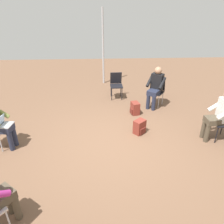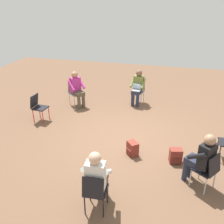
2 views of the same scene
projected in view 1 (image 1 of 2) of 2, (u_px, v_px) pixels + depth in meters
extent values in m
plane|color=brown|center=(112.00, 143.00, 5.13)|extent=(16.16, 16.16, 0.00)
cube|color=black|center=(156.00, 92.00, 6.74)|extent=(0.56, 0.56, 0.03)
cylinder|color=#B7B7BC|center=(158.00, 102.00, 6.64)|extent=(0.02, 0.02, 0.42)
cylinder|color=#B7B7BC|center=(148.00, 100.00, 6.80)|extent=(0.02, 0.02, 0.42)
cylinder|color=#B7B7BC|center=(163.00, 98.00, 6.89)|extent=(0.02, 0.02, 0.42)
cylinder|color=#B7B7BC|center=(153.00, 96.00, 7.05)|extent=(0.02, 0.02, 0.42)
cube|color=black|center=(159.00, 84.00, 6.78)|extent=(0.36, 0.30, 0.40)
cylinder|color=#B7B7BC|center=(8.00, 220.00, 3.11)|extent=(0.02, 0.02, 0.42)
cube|color=black|center=(222.00, 123.00, 5.09)|extent=(0.42, 0.42, 0.03)
cylinder|color=black|center=(216.00, 135.00, 5.03)|extent=(0.02, 0.02, 0.42)
cylinder|color=black|center=(209.00, 128.00, 5.33)|extent=(0.02, 0.02, 0.42)
cylinder|color=black|center=(222.00, 127.00, 5.36)|extent=(0.02, 0.02, 0.42)
cylinder|color=#B7B7BC|center=(9.00, 135.00, 5.04)|extent=(0.02, 0.02, 0.42)
cylinder|color=#B7B7BC|center=(1.00, 144.00, 4.74)|extent=(0.02, 0.02, 0.42)
cube|color=black|center=(116.00, 86.00, 7.23)|extent=(0.41, 0.41, 0.03)
cylinder|color=black|center=(122.00, 94.00, 7.20)|extent=(0.02, 0.02, 0.42)
cylinder|color=black|center=(112.00, 94.00, 7.17)|extent=(0.02, 0.02, 0.42)
cylinder|color=black|center=(121.00, 90.00, 7.50)|extent=(0.02, 0.02, 0.42)
cylinder|color=black|center=(111.00, 91.00, 7.47)|extent=(0.02, 0.02, 0.42)
cube|color=black|center=(116.00, 78.00, 7.30)|extent=(0.38, 0.10, 0.40)
cylinder|color=#23283D|center=(15.00, 137.00, 4.95)|extent=(0.11, 0.11, 0.45)
cylinder|color=#23283D|center=(11.00, 141.00, 4.79)|extent=(0.11, 0.11, 0.45)
cube|color=#23283D|center=(3.00, 128.00, 4.75)|extent=(0.45, 0.35, 0.14)
cylinder|color=olive|center=(0.00, 112.00, 4.80)|extent=(0.40, 0.14, 0.31)
cube|color=#9EA0A5|center=(7.00, 125.00, 4.71)|extent=(0.26, 0.33, 0.02)
cube|color=#B2D1F2|center=(1.00, 120.00, 4.66)|extent=(0.09, 0.30, 0.20)
cylinder|color=#4C4233|center=(10.00, 202.00, 3.37)|extent=(0.11, 0.11, 0.45)
cylinder|color=#4C4233|center=(17.00, 207.00, 3.28)|extent=(0.11, 0.11, 0.45)
cylinder|color=#23283D|center=(154.00, 103.00, 6.53)|extent=(0.11, 0.11, 0.45)
cylinder|color=#23283D|center=(148.00, 102.00, 6.62)|extent=(0.11, 0.11, 0.45)
cube|color=#23283D|center=(154.00, 92.00, 6.57)|extent=(0.49, 0.52, 0.14)
cube|color=black|center=(157.00, 82.00, 6.59)|extent=(0.40, 0.38, 0.52)
sphere|color=#A87A5B|center=(158.00, 70.00, 6.42)|extent=(0.22, 0.22, 0.22)
cylinder|color=black|center=(162.00, 83.00, 6.40)|extent=(0.30, 0.37, 0.31)
cylinder|color=black|center=(150.00, 81.00, 6.60)|extent=(0.30, 0.37, 0.31)
cylinder|color=#4C4233|center=(207.00, 133.00, 5.08)|extent=(0.11, 0.11, 0.45)
cylinder|color=#4C4233|center=(203.00, 129.00, 5.24)|extent=(0.11, 0.11, 0.45)
cube|color=#4C4233|center=(215.00, 120.00, 5.04)|extent=(0.44, 0.32, 0.14)
cylinder|color=silver|center=(216.00, 105.00, 5.09)|extent=(0.40, 0.11, 0.31)
cube|color=maroon|center=(140.00, 127.00, 5.42)|extent=(0.34, 0.33, 0.36)
cube|color=maroon|center=(139.00, 129.00, 5.46)|extent=(0.31, 0.32, 0.16)
cube|color=maroon|center=(135.00, 108.00, 6.34)|extent=(0.26, 0.32, 0.36)
cube|color=maroon|center=(135.00, 111.00, 6.38)|extent=(0.29, 0.25, 0.16)
cylinder|color=#B2B2B7|center=(103.00, 48.00, 8.14)|extent=(0.07, 0.07, 2.76)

